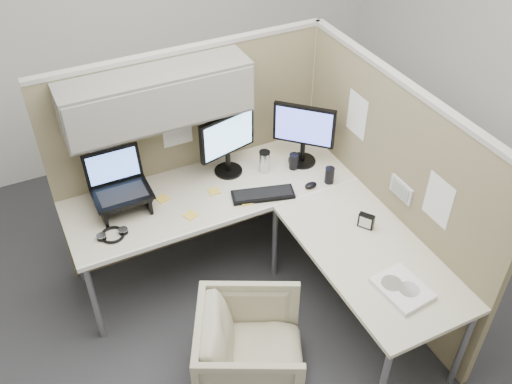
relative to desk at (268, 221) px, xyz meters
name	(u,v)px	position (x,y,z in m)	size (l,w,h in m)	color
ground	(259,308)	(-0.12, -0.13, -0.69)	(4.50, 4.50, 0.00)	#2D2D31
partition_back	(177,128)	(-0.34, 0.70, 0.41)	(2.00, 0.36, 1.63)	#887B59
partition_right	(385,189)	(0.78, -0.19, 0.13)	(0.07, 2.03, 1.63)	#887B59
desk	(268,221)	(0.00, 0.00, 0.00)	(2.00, 1.98, 0.73)	beige
office_chair	(251,347)	(-0.41, -0.60, -0.37)	(0.62, 0.58, 0.64)	beige
monitor_left	(227,140)	(-0.04, 0.55, 0.32)	(0.44, 0.20, 0.47)	black
monitor_right	(304,130)	(0.50, 0.42, 0.32)	(0.34, 0.33, 0.47)	black
laptop_station	(121,190)	(-0.82, 0.49, 0.19)	(0.37, 0.32, 0.38)	black
keyboard	(263,195)	(0.06, 0.20, 0.05)	(0.42, 0.14, 0.02)	black
mouse	(311,185)	(0.40, 0.14, 0.06)	(0.09, 0.06, 0.03)	black
travel_mug	(264,161)	(0.20, 0.44, 0.13)	(0.08, 0.08, 0.17)	silver
soda_can_green	(330,175)	(0.55, 0.13, 0.10)	(0.07, 0.07, 0.12)	black
soda_can_silver	(294,161)	(0.40, 0.38, 0.10)	(0.07, 0.07, 0.12)	black
sticky_note_c	(163,199)	(-0.56, 0.46, 0.05)	(0.08, 0.08, 0.01)	yellow
sticky_note_a	(191,215)	(-0.45, 0.22, 0.05)	(0.08, 0.08, 0.01)	yellow
sticky_note_b	(246,201)	(-0.07, 0.19, 0.05)	(0.08, 0.08, 0.01)	yellow
sticky_note_d	(214,191)	(-0.22, 0.39, 0.05)	(0.08, 0.08, 0.01)	yellow
headphones	(113,235)	(-0.96, 0.26, 0.06)	(0.20, 0.16, 0.03)	black
paper_stack	(402,289)	(0.40, -0.90, 0.06)	(0.27, 0.33, 0.03)	white
desk_clock	(366,221)	(0.51, -0.37, 0.09)	(0.09, 0.10, 0.10)	black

